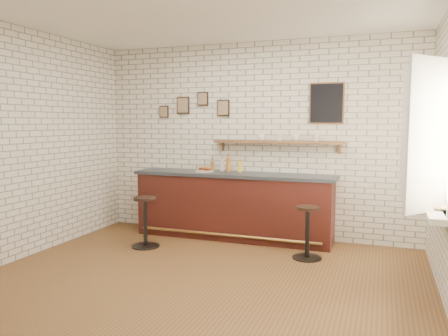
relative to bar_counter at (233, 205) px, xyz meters
The scene contains 21 objects.
ground 1.79m from the bar_counter, 82.10° to the right, with size 5.00×5.00×0.00m, color brown.
bar_counter is the anchor object (origin of this frame).
sandwich_plate 0.70m from the bar_counter, behind, with size 0.28×0.28×0.01m, color white.
ciabatta_sandwich 0.73m from the bar_counter, behind, with size 0.23×0.17×0.07m.
potato_chips 0.72m from the bar_counter, behind, with size 0.27×0.17×0.00m.
bitters_bottle_brown 0.72m from the bar_counter, 159.68° to the left, with size 0.06×0.06×0.20m.
bitters_bottle_white 0.66m from the bar_counter, 148.14° to the left, with size 0.06×0.06×0.22m.
bitters_bottle_amber 0.64m from the bar_counter, 131.02° to the left, with size 0.07×0.07×0.27m.
condiment_bottle_yellow 0.60m from the bar_counter, 68.13° to the left, with size 0.06×0.06×0.19m.
bar_stool_left 1.36m from the bar_counter, 138.88° to the right, with size 0.40×0.40×0.72m.
bar_stool_right 1.40m from the bar_counter, 27.27° to the right, with size 0.38×0.38×0.69m.
wall_shelf 1.18m from the bar_counter, 17.68° to the left, with size 2.00×0.18×0.18m.
shelf_cup_a 1.13m from the bar_counter, 27.88° to the left, with size 0.12×0.12×0.09m, color white.
shelf_cup_b 1.25m from the bar_counter, 16.73° to the left, with size 0.09×0.09×0.09m, color white.
shelf_cup_c 1.39m from the bar_counter, 12.45° to the left, with size 0.11×0.11×0.09m, color white.
shelf_cup_d 1.61m from the bar_counter, ahead, with size 0.11×0.11×0.10m, color white.
back_wall_decor 1.63m from the bar_counter, 31.30° to the left, with size 2.96×0.02×0.56m.
window_sill 3.01m from the bar_counter, 27.96° to the right, with size 0.20×1.35×0.06m.
casement_window 3.16m from the bar_counter, 28.35° to the right, with size 0.40×1.30×1.56m.
book_lower 3.09m from the bar_counter, 31.13° to the right, with size 0.15×0.20×0.02m, color tan.
book_upper 3.08m from the bar_counter, 30.69° to the right, with size 0.16×0.22×0.02m, color tan.
Camera 1 is at (1.90, -4.54, 1.78)m, focal length 35.00 mm.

